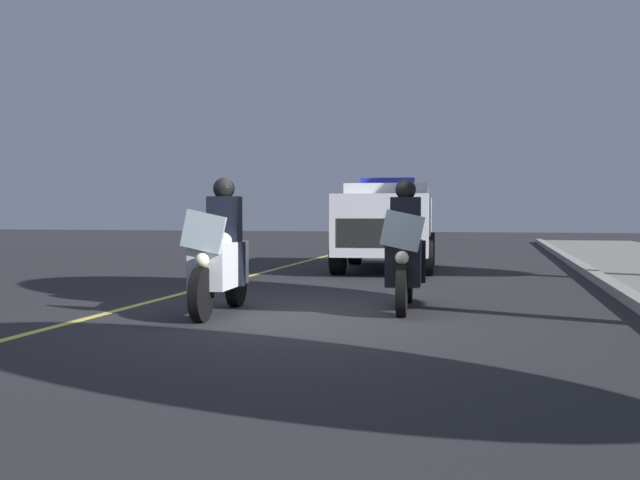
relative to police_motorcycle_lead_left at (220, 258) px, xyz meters
The scene contains 5 objects.
ground_plane 1.27m from the police_motorcycle_lead_left, 94.08° to the left, with size 80.00×80.00×0.00m, color #28282B.
lane_stripe_center 1.57m from the police_motorcycle_lead_left, 93.08° to the right, with size 48.00×0.12×0.01m, color #E0D14C.
police_motorcycle_lead_left is the anchor object (origin of this frame).
police_motorcycle_lead_right 2.42m from the police_motorcycle_lead_left, 113.49° to the left, with size 2.14×0.61×1.72m.
police_suv 7.80m from the police_motorcycle_lead_left, behind, with size 5.02×2.34×2.05m.
Camera 1 is at (8.88, 2.29, 1.27)m, focal length 41.71 mm.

